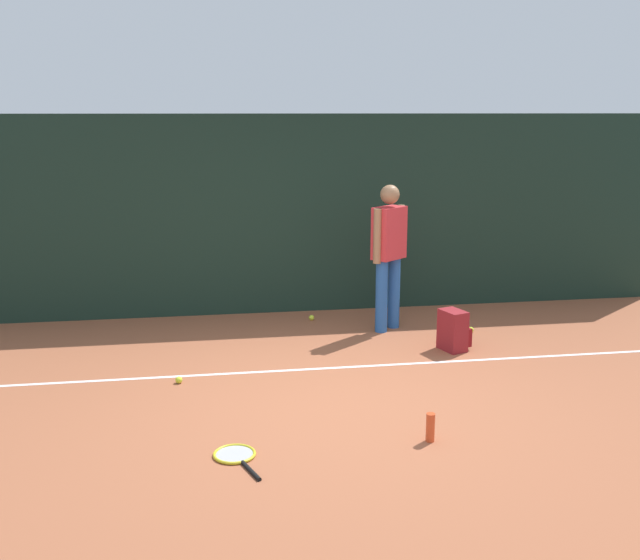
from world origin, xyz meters
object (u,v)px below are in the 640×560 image
object	(u,v)px
backpack	(454,331)
water_bottle	(430,427)
tennis_ball_near_player	(471,330)
tennis_ball_by_fence	(179,380)
tennis_racket	(236,456)
tennis_player	(389,249)
tennis_ball_mid_court	(312,318)

from	to	relation	value
backpack	water_bottle	bearing A→B (deg)	138.15
tennis_ball_near_player	water_bottle	size ratio (longest dim) A/B	0.29
tennis_ball_by_fence	water_bottle	distance (m)	2.52
tennis_ball_near_player	tennis_ball_by_fence	xyz separation A→B (m)	(-3.31, -1.12, 0.00)
tennis_racket	tennis_ball_by_fence	distance (m)	1.67
tennis_ball_by_fence	tennis_player	bearing A→B (deg)	30.54
tennis_ball_mid_court	water_bottle	bearing A→B (deg)	-83.15
tennis_racket	tennis_ball_near_player	bearing A→B (deg)	-66.39
tennis_ball_near_player	tennis_ball_mid_court	world-z (taller)	same
tennis_ball_mid_court	backpack	bearing A→B (deg)	-45.45
tennis_racket	tennis_ball_mid_court	xyz separation A→B (m)	(1.09, 3.52, 0.02)
tennis_ball_mid_court	water_bottle	size ratio (longest dim) A/B	0.29
backpack	tennis_ball_near_player	xyz separation A→B (m)	(0.41, 0.57, -0.18)
tennis_racket	water_bottle	size ratio (longest dim) A/B	2.77
tennis_player	tennis_ball_by_fence	bearing A→B (deg)	-8.45
tennis_racket	tennis_ball_mid_court	size ratio (longest dim) A/B	9.63
tennis_player	backpack	distance (m)	1.25
tennis_racket	tennis_ball_near_player	size ratio (longest dim) A/B	9.63
water_bottle	tennis_player	bearing A→B (deg)	82.24
tennis_ball_near_player	tennis_ball_mid_court	distance (m)	1.93
tennis_player	tennis_ball_near_player	world-z (taller)	tennis_player
tennis_player	backpack	size ratio (longest dim) A/B	3.86
tennis_racket	backpack	world-z (taller)	backpack
tennis_player	water_bottle	bearing A→B (deg)	43.24
backpack	tennis_ball_mid_court	xyz separation A→B (m)	(-1.34, 1.36, -0.18)
backpack	tennis_racket	bearing A→B (deg)	113.26
tennis_ball_mid_court	tennis_racket	bearing A→B (deg)	-107.16
tennis_ball_near_player	tennis_ball_by_fence	size ratio (longest dim) A/B	1.00
tennis_ball_by_fence	tennis_ball_mid_court	world-z (taller)	same
tennis_player	tennis_ball_by_fence	xyz separation A→B (m)	(-2.38, -1.40, -0.93)
tennis_player	tennis_ball_by_fence	size ratio (longest dim) A/B	25.76
tennis_player	tennis_ball_by_fence	world-z (taller)	tennis_player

